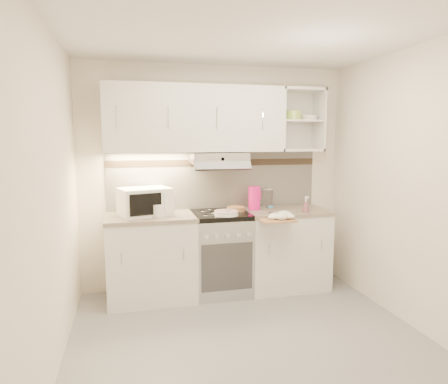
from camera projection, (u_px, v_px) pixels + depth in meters
The scene contains 17 objects.
ground at pixel (250, 340), 3.37m from camera, with size 3.00×3.00×0.00m, color gray.
room_shell at pixel (240, 146), 3.51m from camera, with size 3.04×2.84×2.52m.
base_cabinet_left at pixel (152, 259), 4.20m from camera, with size 0.90×0.60×0.86m, color white.
worktop_left at pixel (150, 217), 4.14m from camera, with size 0.92×0.62×0.04m, color gray.
base_cabinet_right at pixel (285, 250), 4.55m from camera, with size 0.90×0.60×0.86m, color white.
worktop_right at pixel (285, 211), 4.49m from camera, with size 0.92×0.62×0.04m, color gray.
electric_range at pixel (221, 253), 4.37m from camera, with size 0.60×0.60×0.90m.
microwave at pixel (145, 202), 4.15m from camera, with size 0.59×0.50×0.28m.
watering_can at pixel (159, 210), 4.05m from camera, with size 0.23×0.14×0.20m.
plate_stack at pixel (226, 213), 4.14m from camera, with size 0.25×0.25×0.05m.
bread_loaf at pixel (236, 209), 4.38m from camera, with size 0.20×0.20×0.05m, color #B4963D.
pink_pitcher at pixel (254, 198), 4.47m from camera, with size 0.14×0.13×0.26m.
glass_jar at pixel (268, 197), 4.63m from camera, with size 0.12×0.12×0.23m.
spice_jar at pixel (271, 209), 4.27m from camera, with size 0.05×0.05×0.08m.
spray_bottle at pixel (306, 206), 4.31m from camera, with size 0.07×0.07×0.19m.
cutting_board at pixel (276, 219), 4.09m from camera, with size 0.35×0.32×0.02m, color tan.
dish_towel at pixel (280, 215), 4.07m from camera, with size 0.27×0.23×0.07m, color silver, non-canonical shape.
Camera 1 is at (-0.96, -3.04, 1.69)m, focal length 32.00 mm.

